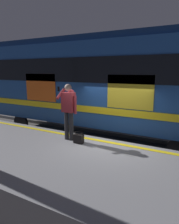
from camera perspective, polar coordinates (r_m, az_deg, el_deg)
ground_plane at (r=7.07m, az=5.26°, el=-14.19°), size 24.30×24.30×0.00m
platform at (r=5.43m, az=-2.69°, el=-17.45°), size 15.84×3.63×0.87m
safety_line at (r=6.48m, az=4.33°, el=-8.27°), size 15.53×0.16×0.01m
track_rail_near at (r=8.22m, az=9.17°, el=-9.87°), size 20.60×0.08×0.16m
track_rail_far at (r=9.51m, az=12.11°, el=-6.98°), size 20.60×0.08×0.16m
train_carriage at (r=8.88m, az=2.40°, el=8.81°), size 10.92×3.05×4.20m
passenger at (r=6.42m, az=-5.86°, el=1.35°), size 0.57×0.55×1.79m
handbag at (r=6.29m, az=-3.07°, el=-7.37°), size 0.30×0.28×0.34m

